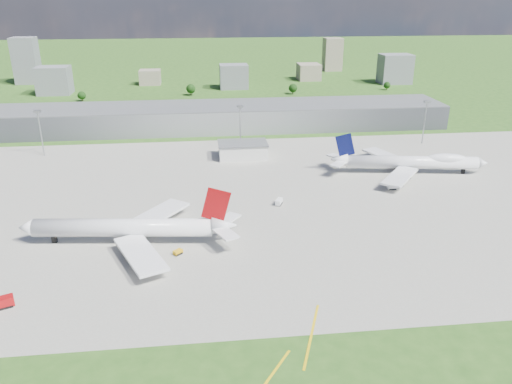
{
  "coord_description": "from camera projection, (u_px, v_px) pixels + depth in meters",
  "views": [
    {
      "loc": [
        -12.02,
        -162.26,
        85.94
      ],
      "look_at": [
        9.11,
        26.33,
        9.0
      ],
      "focal_mm": 35.0,
      "sensor_mm": 36.0,
      "label": 1
    }
  ],
  "objects": [
    {
      "name": "ground",
      "position": [
        221.0,
        134.0,
        321.11
      ],
      "size": [
        1400.0,
        1400.0,
        0.0
      ],
      "primitive_type": "plane",
      "color": "#2B541A",
      "rests_on": "ground"
    },
    {
      "name": "apron",
      "position": [
        255.0,
        199.0,
        220.82
      ],
      "size": [
        360.0,
        190.0,
        0.08
      ],
      "primitive_type": "cube",
      "color": "gray",
      "rests_on": "ground"
    },
    {
      "name": "terminal",
      "position": [
        219.0,
        117.0,
        332.11
      ],
      "size": [
        300.0,
        42.0,
        15.0
      ],
      "primitive_type": "cube",
      "color": "gray",
      "rests_on": "ground"
    },
    {
      "name": "ops_building",
      "position": [
        243.0,
        150.0,
        274.59
      ],
      "size": [
        26.0,
        16.0,
        8.0
      ],
      "primitive_type": "cube",
      "color": "silver",
      "rests_on": "ground"
    },
    {
      "name": "mast_west",
      "position": [
        39.0,
        125.0,
        271.9
      ],
      "size": [
        3.5,
        2.0,
        25.9
      ],
      "color": "gray",
      "rests_on": "ground"
    },
    {
      "name": "mast_center",
      "position": [
        240.0,
        120.0,
        283.26
      ],
      "size": [
        3.5,
        2.0,
        25.9
      ],
      "color": "gray",
      "rests_on": "ground"
    },
    {
      "name": "mast_east",
      "position": [
        426.0,
        115.0,
        294.61
      ],
      "size": [
        3.5,
        2.0,
        25.9
      ],
      "color": "gray",
      "rests_on": "ground"
    },
    {
      "name": "airliner_red_twin",
      "position": [
        132.0,
        228.0,
        180.72
      ],
      "size": [
        79.33,
        61.48,
        21.76
      ],
      "rotation": [
        0.0,
        0.0,
        3.03
      ],
      "color": "white",
      "rests_on": "ground"
    },
    {
      "name": "airliner_blue_quad",
      "position": [
        412.0,
        162.0,
        250.45
      ],
      "size": [
        78.41,
        60.96,
        20.51
      ],
      "rotation": [
        0.0,
        0.0,
        -0.15
      ],
      "color": "white",
      "rests_on": "ground"
    },
    {
      "name": "fire_truck",
      "position": [
        0.0,
        303.0,
        144.55
      ],
      "size": [
        7.87,
        5.46,
        3.3
      ],
      "rotation": [
        0.0,
        0.0,
        0.41
      ],
      "color": "#9E0B0E",
      "rests_on": "ground"
    },
    {
      "name": "tug_yellow",
      "position": [
        178.0,
        252.0,
        174.31
      ],
      "size": [
        3.68,
        3.57,
        1.66
      ],
      "rotation": [
        0.0,
        0.0,
        0.73
      ],
      "color": "#E3A10D",
      "rests_on": "ground"
    },
    {
      "name": "van_white_near",
      "position": [
        279.0,
        202.0,
        214.7
      ],
      "size": [
        3.96,
        5.36,
        2.51
      ],
      "rotation": [
        0.0,
        0.0,
        1.15
      ],
      "color": "white",
      "rests_on": "ground"
    },
    {
      "name": "van_white_far",
      "position": [
        392.0,
        187.0,
        231.05
      ],
      "size": [
        4.4,
        2.29,
        2.26
      ],
      "rotation": [
        0.0,
        0.0,
        0.05
      ],
      "color": "white",
      "rests_on": "ground"
    },
    {
      "name": "bldg_w",
      "position": [
        54.0,
        80.0,
        440.3
      ],
      "size": [
        28.0,
        22.0,
        24.0
      ],
      "primitive_type": "cube",
      "color": "slate",
      "rests_on": "ground"
    },
    {
      "name": "bldg_cw",
      "position": [
        150.0,
        77.0,
        487.27
      ],
      "size": [
        20.0,
        18.0,
        14.0
      ],
      "primitive_type": "cube",
      "color": "gray",
      "rests_on": "ground"
    },
    {
      "name": "bldg_c",
      "position": [
        234.0,
        76.0,
        466.4
      ],
      "size": [
        26.0,
        20.0,
        22.0
      ],
      "primitive_type": "cube",
      "color": "slate",
      "rests_on": "ground"
    },
    {
      "name": "bldg_ce",
      "position": [
        309.0,
        72.0,
        512.62
      ],
      "size": [
        22.0,
        24.0,
        16.0
      ],
      "primitive_type": "cube",
      "color": "gray",
      "rests_on": "ground"
    },
    {
      "name": "bldg_e",
      "position": [
        395.0,
        69.0,
        490.99
      ],
      "size": [
        30.0,
        22.0,
        28.0
      ],
      "primitive_type": "cube",
      "color": "slate",
      "rests_on": "ground"
    },
    {
      "name": "bldg_tall_w",
      "position": [
        26.0,
        61.0,
        487.67
      ],
      "size": [
        22.0,
        20.0,
        44.0
      ],
      "primitive_type": "cube",
      "color": "slate",
      "rests_on": "ground"
    },
    {
      "name": "bldg_tall_e",
      "position": [
        333.0,
        54.0,
        568.25
      ],
      "size": [
        20.0,
        18.0,
        36.0
      ],
      "primitive_type": "cube",
      "color": "gray",
      "rests_on": "ground"
    },
    {
      "name": "tree_w",
      "position": [
        82.0,
        95.0,
        413.84
      ],
      "size": [
        6.75,
        6.75,
        8.25
      ],
      "color": "#382314",
      "rests_on": "ground"
    },
    {
      "name": "tree_c",
      "position": [
        191.0,
        89.0,
        436.58
      ],
      "size": [
        8.1,
        8.1,
        9.9
      ],
      "color": "#382314",
      "rests_on": "ground"
    },
    {
      "name": "tree_e",
      "position": [
        293.0,
        88.0,
        441.39
      ],
      "size": [
        7.65,
        7.65,
        9.35
      ],
      "color": "#382314",
      "rests_on": "ground"
    },
    {
      "name": "tree_far_e",
      "position": [
        387.0,
        85.0,
        460.25
      ],
      "size": [
        6.3,
        6.3,
        7.7
      ],
      "color": "#382314",
      "rests_on": "ground"
    }
  ]
}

